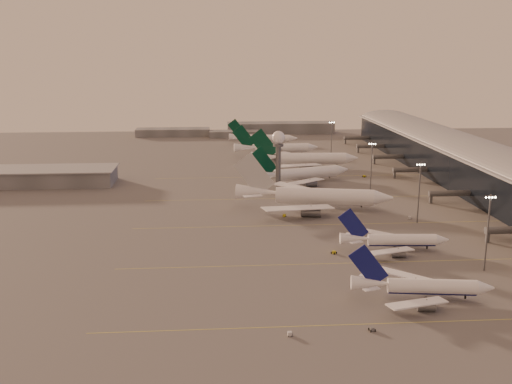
{
  "coord_description": "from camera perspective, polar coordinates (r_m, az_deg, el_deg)",
  "views": [
    {
      "loc": [
        -27.99,
        -174.25,
        68.47
      ],
      "look_at": [
        -9.64,
        73.71,
        9.59
      ],
      "focal_mm": 42.0,
      "sensor_mm": 36.0,
      "label": 1
    }
  ],
  "objects": [
    {
      "name": "hangar",
      "position": [
        333.66,
        -20.16,
        1.41
      ],
      "size": [
        82.0,
        27.0,
        8.5
      ],
      "color": "slate",
      "rests_on": "ground"
    },
    {
      "name": "gsv_tug_far",
      "position": [
        282.85,
        6.36,
        -0.65
      ],
      "size": [
        3.04,
        4.28,
        1.12
      ],
      "color": "silver",
      "rests_on": "ground"
    },
    {
      "name": "radar_tower",
      "position": [
        299.88,
        2.14,
        4.19
      ],
      "size": [
        6.4,
        6.4,
        31.1
      ],
      "color": "#525459",
      "rests_on": "ground"
    },
    {
      "name": "greentail_d",
      "position": [
        449.94,
        0.71,
        5.0
      ],
      "size": [
        52.17,
        41.89,
        18.99
      ],
      "color": "white",
      "rests_on": "ground"
    },
    {
      "name": "greentail_c",
      "position": [
        401.06,
        1.97,
        4.02
      ],
      "size": [
        57.78,
        46.6,
        20.97
      ],
      "color": "white",
      "rests_on": "ground"
    },
    {
      "name": "greentail_a",
      "position": [
        318.3,
        4.33,
        1.55
      ],
      "size": [
        56.23,
        44.69,
        21.14
      ],
      "color": "white",
      "rests_on": "ground"
    },
    {
      "name": "gsv_truck_c",
      "position": [
        253.34,
        2.77,
        -2.1
      ],
      "size": [
        5.13,
        5.76,
        2.3
      ],
      "color": "gold",
      "rests_on": "ground"
    },
    {
      "name": "widebody_white",
      "position": [
        265.97,
        5.55,
        -0.71
      ],
      "size": [
        69.54,
        55.17,
        24.75
      ],
      "color": "white",
      "rests_on": "ground"
    },
    {
      "name": "mast_b",
      "position": [
        249.88,
        15.28,
        0.19
      ],
      "size": [
        3.6,
        0.56,
        25.0
      ],
      "color": "#525459",
      "rests_on": "ground"
    },
    {
      "name": "greentail_b",
      "position": [
        359.47,
        4.69,
        2.98
      ],
      "size": [
        65.38,
        52.69,
        23.73
      ],
      "color": "white",
      "rests_on": "ground"
    },
    {
      "name": "gsv_tug_hangar",
      "position": [
        337.32,
        10.28,
        1.49
      ],
      "size": [
        4.32,
        3.76,
        1.06
      ],
      "color": "gold",
      "rests_on": "ground"
    },
    {
      "name": "gsv_truck_d",
      "position": [
        308.62,
        -0.72,
        0.73
      ],
      "size": [
        2.44,
        5.95,
        2.36
      ],
      "color": "silver",
      "rests_on": "ground"
    },
    {
      "name": "narrowbody_near",
      "position": [
        176.67,
        15.51,
        -8.86
      ],
      "size": [
        40.69,
        32.27,
        15.95
      ],
      "color": "white",
      "rests_on": "ground"
    },
    {
      "name": "mast_c",
      "position": [
        299.79,
        10.93,
        2.56
      ],
      "size": [
        3.6,
        0.56,
        25.0
      ],
      "color": "#525459",
      "rests_on": "ground"
    },
    {
      "name": "gsv_catering_b",
      "position": [
        257.2,
        14.47,
        -2.02
      ],
      "size": [
        5.72,
        2.9,
        4.59
      ],
      "color": "silver",
      "rests_on": "ground"
    },
    {
      "name": "terminal",
      "position": [
        320.42,
        20.95,
        2.01
      ],
      "size": [
        57.0,
        362.0,
        23.04
      ],
      "color": "black",
      "rests_on": "ground"
    },
    {
      "name": "gsv_truck_b",
      "position": [
        232.58,
        15.55,
        -4.03
      ],
      "size": [
        5.4,
        3.67,
        2.06
      ],
      "color": "gold",
      "rests_on": "ground"
    },
    {
      "name": "gsv_tug_mid",
      "position": [
        209.46,
        7.43,
        -5.73
      ],
      "size": [
        3.8,
        3.95,
        0.98
      ],
      "color": "gold",
      "rests_on": "ground"
    },
    {
      "name": "gsv_truck_a",
      "position": [
        151.32,
        3.41,
        -13.13
      ],
      "size": [
        5.53,
        2.21,
        2.21
      ],
      "color": "silver",
      "rests_on": "ground"
    },
    {
      "name": "taxiway_markings",
      "position": [
        247.11,
        9.53,
        -2.95
      ],
      "size": [
        180.0,
        185.25,
        0.02
      ],
      "color": "gold",
      "rests_on": "ground"
    },
    {
      "name": "mast_a",
      "position": [
        201.87,
        21.21,
        -3.34
      ],
      "size": [
        3.6,
        0.56,
        25.0
      ],
      "color": "#525459",
      "rests_on": "ground"
    },
    {
      "name": "gsv_tug_near",
      "position": [
        156.32,
        10.99,
        -12.72
      ],
      "size": [
        2.57,
        3.6,
        0.94
      ],
      "color": "#5B5E61",
      "rests_on": "ground"
    },
    {
      "name": "ground",
      "position": [
        189.3,
        4.61,
        -7.93
      ],
      "size": [
        700.0,
        700.0,
        0.0
      ],
      "primitive_type": "plane",
      "color": "#595656",
      "rests_on": "ground"
    },
    {
      "name": "narrowbody_mid",
      "position": [
        216.08,
        13.02,
        -4.64
      ],
      "size": [
        39.24,
        31.23,
        15.33
      ],
      "color": "white",
      "rests_on": "ground"
    },
    {
      "name": "mast_d",
      "position": [
        385.79,
        7.2,
        5.06
      ],
      "size": [
        3.6,
        0.56,
        25.0
      ],
      "color": "#525459",
      "rests_on": "ground"
    },
    {
      "name": "distant_horizon",
      "position": [
        504.48,
        -0.72,
        5.97
      ],
      "size": [
        165.0,
        37.5,
        9.0
      ],
      "color": "slate",
      "rests_on": "ground"
    }
  ]
}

